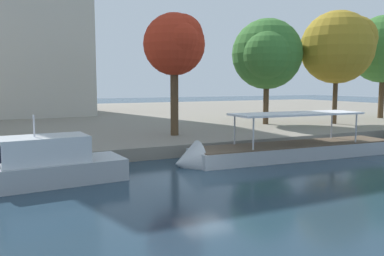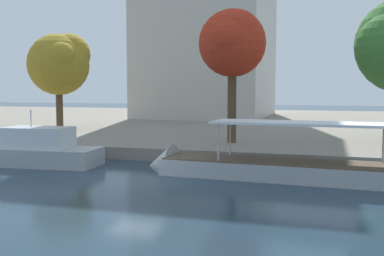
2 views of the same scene
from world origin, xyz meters
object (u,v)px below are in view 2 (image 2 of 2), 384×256
at_px(motor_yacht_1, 20,154).
at_px(tour_boat_2, 278,171).
at_px(tree_1, 61,62).
at_px(tree_4, 233,41).

height_order(motor_yacht_1, tour_boat_2, motor_yacht_1).
xyz_separation_m(tree_1, tree_4, (17.24, -6.05, 0.73)).
height_order(tree_1, tree_4, tree_4).
distance_m(motor_yacht_1, tree_1, 16.25).
relative_size(tour_boat_2, tree_4, 1.68).
bearing_deg(motor_yacht_1, tour_boat_2, 176.59).
bearing_deg(tour_boat_2, tree_4, -59.27).
relative_size(motor_yacht_1, tree_4, 1.07).
distance_m(motor_yacht_1, tree_4, 15.36).
bearing_deg(tree_1, tour_boat_2, -32.62).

